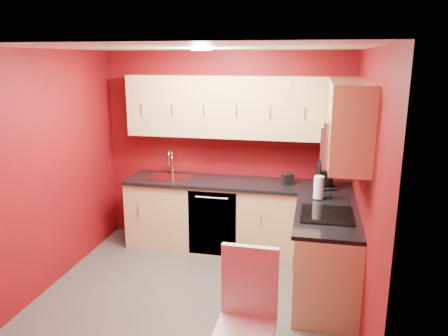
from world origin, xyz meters
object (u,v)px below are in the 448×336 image
at_px(napkin_holder, 288,179).
at_px(sink, 168,175).
at_px(microwave, 344,140).
at_px(paper_towel, 319,188).
at_px(dining_chair, 245,325).
at_px(coffee_maker, 328,176).

bearing_deg(napkin_holder, sink, -179.31).
xyz_separation_m(microwave, napkin_holder, (-0.57, 1.02, -0.69)).
bearing_deg(paper_towel, microwave, -68.81).
xyz_separation_m(microwave, dining_chair, (-0.69, -1.40, -1.13)).
bearing_deg(coffee_maker, microwave, -106.47).
xyz_separation_m(coffee_maker, dining_chair, (-0.60, -2.32, -0.54)).
distance_m(sink, coffee_maker, 2.00).
relative_size(napkin_holder, dining_chair, 0.12).
bearing_deg(sink, coffee_maker, -2.30).
height_order(paper_towel, dining_chair, paper_towel).
distance_m(coffee_maker, dining_chair, 2.46).
height_order(microwave, napkin_holder, microwave).
height_order(sink, napkin_holder, sink).
xyz_separation_m(coffee_maker, paper_towel, (-0.10, -0.41, -0.03)).
distance_m(coffee_maker, napkin_holder, 0.49).
xyz_separation_m(sink, dining_chair, (1.40, -2.40, -0.41)).
bearing_deg(coffee_maker, napkin_holder, 145.71).
bearing_deg(microwave, dining_chair, -116.37).
distance_m(microwave, napkin_holder, 1.35).
bearing_deg(sink, paper_towel, -14.58).
distance_m(sink, paper_towel, 1.96).
distance_m(sink, dining_chair, 2.81).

